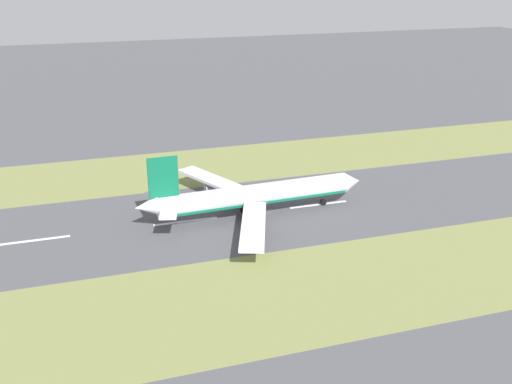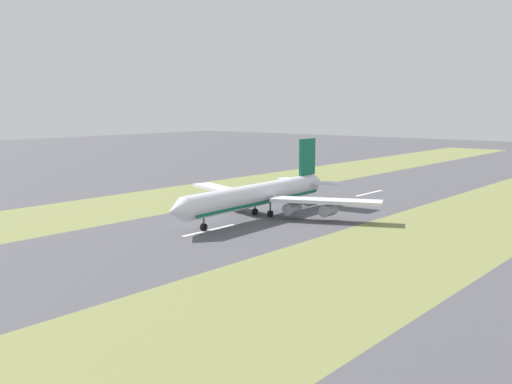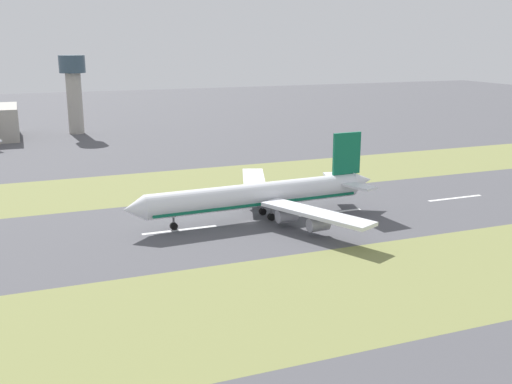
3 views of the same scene
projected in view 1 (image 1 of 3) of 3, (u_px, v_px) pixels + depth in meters
The scene contains 7 objects.
ground_plane at pixel (262, 212), 172.71m from camera, with size 800.00×800.00×0.00m, color #4C4C51.
grass_median_west at pixel (223, 164), 212.64m from camera, with size 40.00×600.00×0.01m, color olive.
grass_median_east at pixel (326, 288), 132.78m from camera, with size 40.00×600.00×0.01m, color olive.
centreline_dash_near at pixel (34, 240), 155.06m from camera, with size 1.20×18.00×0.01m, color silver.
centreline_dash_mid at pixel (186, 221), 166.37m from camera, with size 1.20×18.00×0.01m, color silver.
centreline_dash_far at pixel (318, 205), 177.69m from camera, with size 1.20×18.00×0.01m, color silver.
airplane_main_jet at pixel (250, 196), 167.76m from camera, with size 64.07×67.18×20.20m.
Camera 1 is at (150.73, -49.92, 68.20)m, focal length 42.00 mm.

